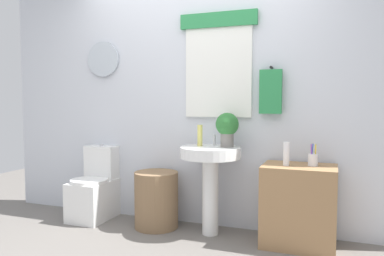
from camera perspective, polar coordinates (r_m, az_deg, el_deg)
name	(u,v)px	position (r m, az deg, el deg)	size (l,w,h in m)	color
back_wall	(197,94)	(3.80, 0.77, 5.20)	(4.40, 0.18, 2.60)	silver
toilet	(95,191)	(4.16, -14.43, -9.12)	(0.38, 0.51, 0.77)	white
laundry_hamper	(156,200)	(3.77, -5.40, -10.70)	(0.42, 0.42, 0.54)	#846647
pedestal_sink	(210,167)	(3.49, 2.79, -5.96)	(0.56, 0.56, 0.81)	white
faucet	(214,140)	(3.57, 3.39, -1.87)	(0.03, 0.03, 0.10)	silver
wooden_cabinet	(299,206)	(3.40, 15.79, -11.21)	(0.61, 0.44, 0.69)	#9E754C
soap_bottle	(200,135)	(3.54, 1.20, -1.12)	(0.05, 0.05, 0.20)	#DBD166
potted_plant	(227,127)	(3.46, 5.32, 0.18)	(0.21, 0.21, 0.31)	slate
lotion_bottle	(286,154)	(3.28, 14.03, -3.80)	(0.05, 0.05, 0.20)	white
toothbrush_cup	(313,160)	(3.33, 17.77, -4.55)	(0.08, 0.08, 0.19)	silver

